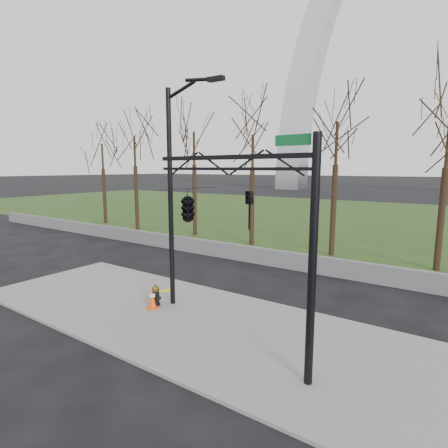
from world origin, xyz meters
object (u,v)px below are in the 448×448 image
Objects in this scene: traffic_cone at (152,299)px; street_light at (175,183)px; traffic_signal_mast at (207,207)px; fire_hydrant at (156,296)px.

street_light is (0.49, 0.83, 4.24)m from traffic_cone.
traffic_signal_mast reaches higher than traffic_cone.
traffic_signal_mast is at bearing -15.53° from traffic_cone.
traffic_cone is at bearing -52.90° from fire_hydrant.
fire_hydrant is at bearing 111.17° from traffic_cone.
traffic_signal_mast reaches higher than fire_hydrant.
fire_hydrant is at bearing -141.62° from street_light.
street_light is 1.37× the size of traffic_signal_mast.
fire_hydrant is 0.32m from traffic_cone.
traffic_signal_mast is at bearing -3.72° from fire_hydrant.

